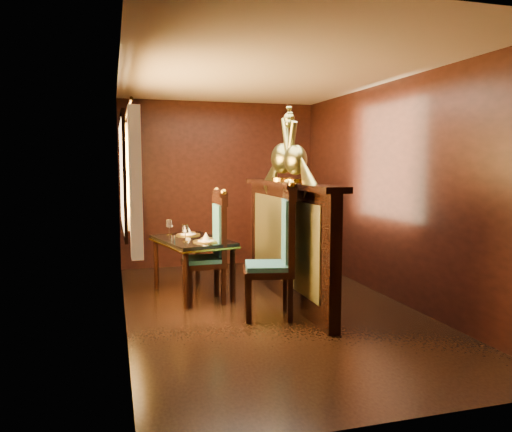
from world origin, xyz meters
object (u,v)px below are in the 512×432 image
at_px(chair_left, 281,246).
at_px(peacock_left, 296,147).
at_px(chair_right, 214,243).
at_px(peacock_right, 283,145).
at_px(dining_table, 192,244).

distance_m(chair_left, peacock_left, 1.12).
xyz_separation_m(chair_right, peacock_right, (0.83, 0.00, 1.11)).
bearing_deg(chair_right, peacock_left, -27.51).
xyz_separation_m(dining_table, chair_left, (0.74, -1.08, 0.12)).
xyz_separation_m(chair_left, chair_right, (-0.54, 0.78, -0.06)).
bearing_deg(chair_left, peacock_right, 82.70).
height_order(chair_left, peacock_right, peacock_right).
bearing_deg(chair_left, peacock_left, 63.98).
bearing_deg(chair_right, dining_table, 122.99).
bearing_deg(peacock_right, chair_right, -179.79).
xyz_separation_m(dining_table, chair_right, (0.20, -0.31, 0.06)).
distance_m(chair_left, peacock_right, 1.34).
bearing_deg(chair_left, chair_right, 137.64).
relative_size(chair_left, peacock_right, 1.66).
bearing_deg(dining_table, chair_left, -69.09).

